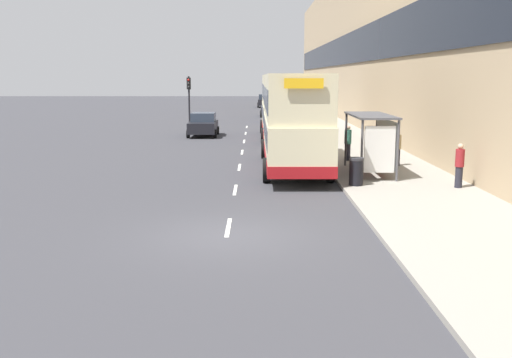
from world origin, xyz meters
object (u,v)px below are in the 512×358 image
at_px(bus_shelter, 376,133).
at_px(car_3, 270,109).
at_px(double_decker_bus_ahead, 282,105).
at_px(litter_bin, 357,171).
at_px(car_1, 204,125).
at_px(car_0, 280,112).
at_px(pedestrian_1, 378,148).
at_px(double_decker_bus_near, 294,119).
at_px(pedestrian_2, 393,152).
at_px(pedestrian_3, 398,148).
at_px(pedestrian_4, 460,165).
at_px(traffic_light_far_kerb, 189,94).
at_px(pedestrian_at_shelter, 348,143).
at_px(car_2, 265,101).

height_order(bus_shelter, car_3, bus_shelter).
bearing_deg(double_decker_bus_ahead, litter_bin, -83.57).
relative_size(car_1, litter_bin, 3.79).
bearing_deg(car_0, pedestrian_1, -83.38).
height_order(double_decker_bus_near, pedestrian_2, double_decker_bus_near).
distance_m(car_1, pedestrian_3, 17.81).
relative_size(double_decker_bus_ahead, pedestrian_4, 6.41).
distance_m(car_0, litter_bin, 32.82).
bearing_deg(pedestrian_2, litter_bin, -122.30).
relative_size(pedestrian_1, traffic_light_far_kerb, 0.39).
bearing_deg(car_3, litter_bin, -86.64).
relative_size(double_decker_bus_near, car_0, 2.35).
distance_m(bus_shelter, double_decker_bus_ahead, 15.92).
bearing_deg(double_decker_bus_near, car_3, 90.39).
bearing_deg(bus_shelter, pedestrian_4, -49.84).
xyz_separation_m(bus_shelter, pedestrian_4, (2.49, -2.95, -0.90)).
bearing_deg(pedestrian_2, pedestrian_4, -68.64).
xyz_separation_m(pedestrian_3, traffic_light_far_kerb, (-11.67, 18.45, 1.88)).
bearing_deg(pedestrian_3, pedestrian_1, -166.76).
bearing_deg(pedestrian_at_shelter, pedestrian_3, -39.41).
relative_size(pedestrian_at_shelter, traffic_light_far_kerb, 0.41).
distance_m(car_0, car_3, 6.63).
distance_m(car_0, pedestrian_4, 33.64).
xyz_separation_m(car_3, litter_bin, (2.31, -39.36, -0.18)).
relative_size(double_decker_bus_near, car_2, 2.61).
distance_m(car_0, pedestrian_at_shelter, 26.41).
height_order(car_0, pedestrian_1, pedestrian_1).
xyz_separation_m(car_3, pedestrian_4, (6.03, -39.81, 0.13)).
bearing_deg(car_2, traffic_light_far_kerb, -100.34).
relative_size(bus_shelter, litter_bin, 4.00).
height_order(litter_bin, traffic_light_far_kerb, traffic_light_far_kerb).
relative_size(car_2, pedestrian_2, 2.57).
distance_m(pedestrian_2, litter_bin, 4.10).
distance_m(bus_shelter, car_1, 19.03).
xyz_separation_m(car_0, pedestrian_1, (3.27, -28.20, 0.11)).
height_order(car_1, pedestrian_3, pedestrian_3).
bearing_deg(car_1, pedestrian_3, 125.12).
relative_size(car_1, car_3, 0.91).
xyz_separation_m(double_decker_bus_ahead, pedestrian_at_shelter, (2.74, -11.61, -1.27)).
height_order(car_2, traffic_light_far_kerb, traffic_light_far_kerb).
height_order(double_decker_bus_near, pedestrian_at_shelter, double_decker_bus_near).
bearing_deg(traffic_light_far_kerb, pedestrian_at_shelter, -60.11).
bearing_deg(pedestrian_3, double_decker_bus_ahead, 109.72).
xyz_separation_m(car_1, pedestrian_3, (10.24, -14.57, 0.15)).
bearing_deg(car_3, car_2, 90.85).
height_order(car_0, car_1, car_0).
xyz_separation_m(pedestrian_1, litter_bin, (-1.76, -4.59, -0.32)).
distance_m(car_2, pedestrian_4, 58.91).
xyz_separation_m(pedestrian_at_shelter, pedestrian_4, (3.01, -6.92, -0.04)).
distance_m(car_1, litter_bin, 20.79).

